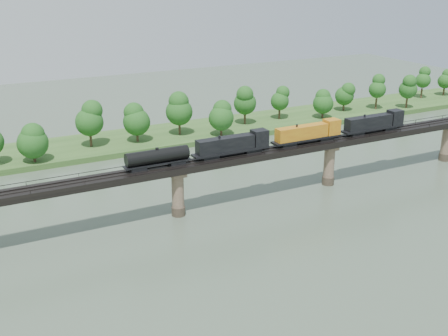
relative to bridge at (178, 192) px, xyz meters
name	(u,v)px	position (x,y,z in m)	size (l,w,h in m)	color
ground	(247,279)	(0.00, -30.00, -5.46)	(400.00, 400.00, 0.00)	#3D4D3D
far_bank	(106,145)	(0.00, 55.00, -4.66)	(300.00, 24.00, 1.60)	#2E5321
bridge	(178,192)	(0.00, 0.00, 0.00)	(236.00, 30.00, 11.50)	#473A2D
bridge_superstructure	(177,164)	(0.00, 0.00, 6.33)	(220.00, 4.90, 0.75)	black
far_treeline	(80,125)	(-8.21, 50.52, 3.37)	(289.06, 17.54, 13.60)	#382619
freight_train	(283,137)	(26.35, 0.00, 8.45)	(73.36, 2.86, 5.05)	black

